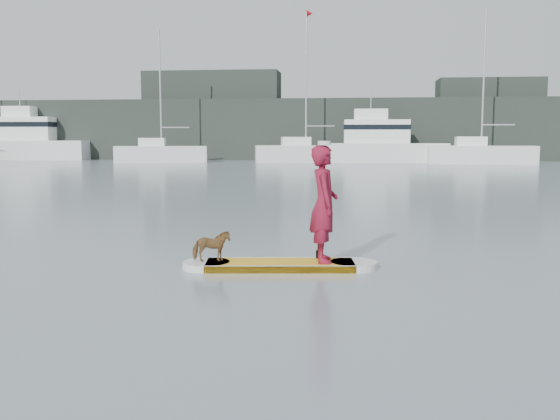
# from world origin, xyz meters

# --- Properties ---
(ground) EXTENTS (140.00, 140.00, 0.00)m
(ground) POSITION_xyz_m (0.00, 0.00, 0.00)
(ground) COLOR slate
(ground) RESTS_ON ground
(paddleboard) EXTENTS (3.28, 1.08, 0.12)m
(paddleboard) POSITION_xyz_m (3.27, -0.39, 0.06)
(paddleboard) COLOR #EFA916
(paddleboard) RESTS_ON ground
(paddler) EXTENTS (0.57, 0.78, 1.96)m
(paddler) POSITION_xyz_m (4.01, -0.31, 1.10)
(paddler) COLOR maroon
(paddler) RESTS_ON paddleboard
(white_cap) EXTENTS (0.22, 0.22, 0.07)m
(white_cap) POSITION_xyz_m (4.01, -0.31, 2.12)
(white_cap) COLOR silver
(white_cap) RESTS_ON paddler
(dog) EXTENTS (0.68, 0.47, 0.53)m
(dog) POSITION_xyz_m (2.12, -0.53, 0.38)
(dog) COLOR brown
(dog) RESTS_ON paddleboard
(paddle) EXTENTS (0.10, 0.30, 2.00)m
(paddle) POSITION_xyz_m (3.91, -0.03, 0.80)
(paddle) COLOR black
(paddle) RESTS_ON ground
(sailboat_c) EXTENTS (8.49, 4.31, 11.65)m
(sailboat_c) POSITION_xyz_m (-12.58, 44.03, 0.86)
(sailboat_c) COLOR silver
(sailboat_c) RESTS_ON ground
(sailboat_d) EXTENTS (9.47, 4.52, 13.41)m
(sailboat_d) POSITION_xyz_m (0.31, 45.77, 0.96)
(sailboat_d) COLOR silver
(sailboat_d) RESTS_ON ground
(sailboat_e) EXTENTS (8.89, 3.32, 12.68)m
(sailboat_e) POSITION_xyz_m (15.29, 43.65, 0.91)
(sailboat_e) COLOR silver
(sailboat_e) RESTS_ON ground
(motor_yacht_a) EXTENTS (10.54, 3.54, 6.27)m
(motor_yacht_a) POSITION_xyz_m (7.26, 46.23, 1.76)
(motor_yacht_a) COLOR silver
(motor_yacht_a) RESTS_ON ground
(motor_yacht_b) EXTENTS (10.77, 3.99, 7.03)m
(motor_yacht_b) POSITION_xyz_m (-27.55, 49.29, 1.98)
(motor_yacht_b) COLOR silver
(motor_yacht_b) RESTS_ON ground
(shore_mass) EXTENTS (90.00, 6.00, 6.00)m
(shore_mass) POSITION_xyz_m (0.00, 53.00, 3.00)
(shore_mass) COLOR black
(shore_mass) RESTS_ON ground
(shore_building_west) EXTENTS (14.00, 4.00, 9.00)m
(shore_building_west) POSITION_xyz_m (-10.00, 54.00, 4.50)
(shore_building_west) COLOR black
(shore_building_west) RESTS_ON ground
(shore_building_east) EXTENTS (10.00, 4.00, 8.00)m
(shore_building_east) POSITION_xyz_m (18.00, 54.00, 4.00)
(shore_building_east) COLOR black
(shore_building_east) RESTS_ON ground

